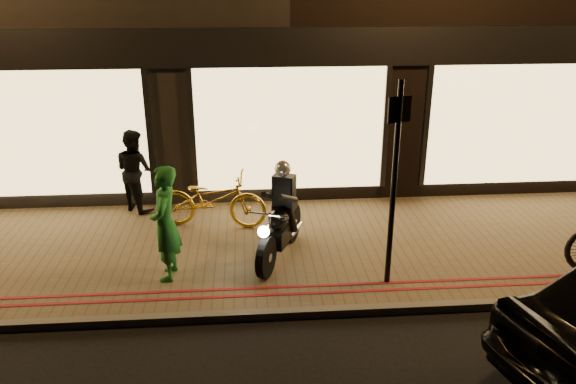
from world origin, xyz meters
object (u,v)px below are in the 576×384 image
object	(u,v)px
motorcycle	(281,221)
bicycle_gold	(212,199)
sign_post	(395,175)
person_green	(165,223)

from	to	relation	value
motorcycle	bicycle_gold	world-z (taller)	motorcycle
motorcycle	bicycle_gold	xyz separation A→B (m)	(-1.15, 1.26, -0.10)
sign_post	bicycle_gold	distance (m)	3.65
motorcycle	sign_post	distance (m)	2.08
bicycle_gold	person_green	size ratio (longest dim) A/B	1.12
motorcycle	person_green	size ratio (longest dim) A/B	1.05
sign_post	person_green	world-z (taller)	sign_post
sign_post	bicycle_gold	bearing A→B (deg)	140.42
sign_post	motorcycle	bearing A→B (deg)	148.19
motorcycle	bicycle_gold	bearing A→B (deg)	154.50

